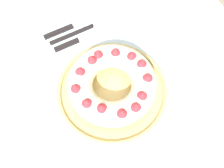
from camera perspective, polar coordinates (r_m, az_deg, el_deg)
The scene contains 7 objects.
ground_plane at distance 1.50m, azimuth -1.24°, elevation -12.72°, with size 8.00×8.00×0.00m, color gray.
dining_table at distance 0.84m, azimuth -2.16°, elevation -3.14°, with size 1.58×1.00×0.77m.
serving_dish at distance 0.75m, azimuth 0.00°, elevation -1.44°, with size 0.31×0.31×0.02m.
bundt_cake at distance 0.70m, azimuth 0.01°, elevation 0.04°, with size 0.24×0.24×0.08m.
fork at distance 0.87m, azimuth -6.05°, elevation 11.77°, with size 0.02×0.21×0.01m.
serving_knife at distance 0.88m, azimuth -8.78°, elevation 12.29°, with size 0.02×0.22×0.01m.
cake_knife at distance 0.84m, azimuth -7.49°, elevation 9.39°, with size 0.02×0.18×0.01m.
Camera 1 is at (0.29, -0.11, 1.46)m, focal length 42.00 mm.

